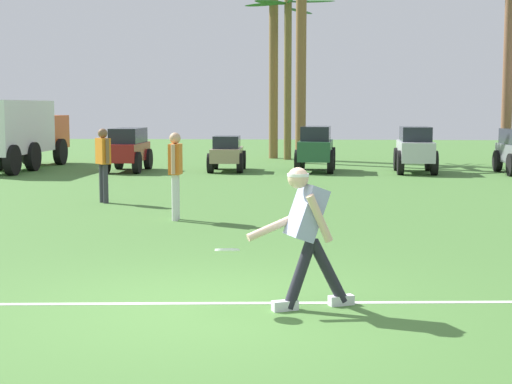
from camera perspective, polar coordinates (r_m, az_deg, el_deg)
The scene contains 15 objects.
ground_plane at distance 7.98m, azimuth -3.67°, elevation -8.45°, with size 80.00×80.00×0.00m, color #447233.
field_line_paint at distance 8.17m, azimuth -3.49°, elevation -8.07°, with size 20.74×0.09×0.01m, color white.
frisbee_thrower at distance 7.82m, azimuth 3.71°, elevation -2.76°, with size 1.10×0.51×1.43m.
frisbee_in_flight at distance 7.76m, azimuth -2.10°, elevation -4.23°, with size 0.27×0.27×0.08m.
teammate_near_sideline at distance 16.69m, azimuth -11.05°, elevation 2.43°, with size 0.37×0.42×1.56m.
teammate_midfield at distance 13.96m, azimuth -5.89°, elevation 1.78°, with size 0.20×0.49×1.56m.
parked_car_slot_a at distance 24.78m, azimuth -9.31°, elevation 3.18°, with size 1.15×2.40×1.34m.
parked_car_slot_b at distance 24.53m, azimuth -2.12°, elevation 2.86°, with size 1.14×2.23×1.10m.
parked_car_slot_c at distance 24.41m, azimuth 4.37°, elevation 3.24°, with size 1.30×2.41×1.40m.
parked_car_slot_d at distance 24.34m, azimuth 11.50°, elevation 3.13°, with size 1.25×2.39×1.40m.
box_truck at distance 26.26m, azimuth -16.71°, elevation 4.28°, with size 1.46×5.92×2.20m.
palm_tree_far_left at distance 30.57m, azimuth 1.26°, elevation 10.19°, with size 3.48×3.04×6.96m.
palm_tree_left_of_centre at distance 29.80m, azimuth 2.34°, elevation 9.65°, with size 3.51×3.52×6.15m.
palm_tree_right_of_centre at distance 28.03m, azimuth 3.30°, elevation 10.22°, with size 3.39×3.01×6.78m.
palm_tree_far_right at distance 29.75m, azimuth 17.91°, elevation 9.76°, with size 3.28×3.30×6.82m.
Camera 1 is at (1.04, -7.65, 2.03)m, focal length 55.00 mm.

